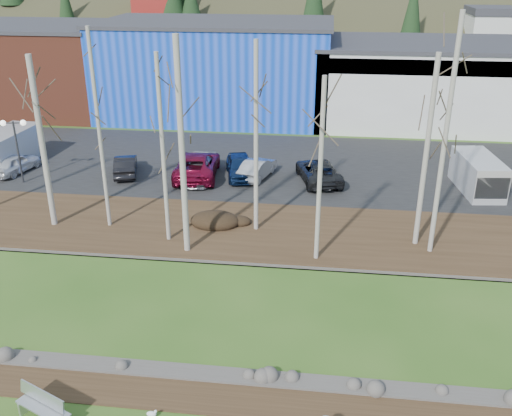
# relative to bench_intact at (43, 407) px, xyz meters

# --- Properties ---
(dirt_strip) EXTENTS (80.00, 1.80, 0.03)m
(dirt_strip) POSITION_rel_bench_intact_xyz_m (4.34, 1.65, -0.47)
(dirt_strip) COLOR #382616
(dirt_strip) RESTS_ON ground
(near_bank_rocks) EXTENTS (80.00, 0.80, 0.50)m
(near_bank_rocks) POSITION_rel_bench_intact_xyz_m (4.34, 2.65, -0.49)
(near_bank_rocks) COLOR #47423D
(near_bank_rocks) RESTS_ON ground
(river) EXTENTS (80.00, 8.00, 0.90)m
(river) POSITION_rel_bench_intact_xyz_m (4.34, 6.75, -0.49)
(river) COLOR black
(river) RESTS_ON ground
(far_bank_rocks) EXTENTS (80.00, 0.80, 0.46)m
(far_bank_rocks) POSITION_rel_bench_intact_xyz_m (4.34, 10.85, -0.49)
(far_bank_rocks) COLOR #47423D
(far_bank_rocks) RESTS_ON ground
(far_bank) EXTENTS (80.00, 7.00, 0.15)m
(far_bank) POSITION_rel_bench_intact_xyz_m (4.34, 14.05, -0.41)
(far_bank) COLOR #382616
(far_bank) RESTS_ON ground
(parking_lot) EXTENTS (80.00, 14.00, 0.14)m
(parking_lot) POSITION_rel_bench_intact_xyz_m (4.34, 24.55, -0.42)
(parking_lot) COLOR black
(parking_lot) RESTS_ON ground
(building_brick) EXTENTS (16.32, 12.24, 7.80)m
(building_brick) POSITION_rel_bench_intact_xyz_m (-19.66, 38.55, 3.42)
(building_brick) COLOR brown
(building_brick) RESTS_ON ground
(building_blue) EXTENTS (20.40, 12.24, 8.30)m
(building_blue) POSITION_rel_bench_intact_xyz_m (-1.66, 38.55, 3.67)
(building_blue) COLOR #0C3FC0
(building_blue) RESTS_ON ground
(building_white) EXTENTS (18.36, 12.24, 6.80)m
(building_white) POSITION_rel_bench_intact_xyz_m (16.34, 38.53, 2.92)
(building_white) COLOR silver
(building_white) RESTS_ON ground
(bench_intact) EXTENTS (2.01, 1.32, 0.98)m
(bench_intact) POSITION_rel_bench_intact_xyz_m (0.00, 0.00, 0.00)
(bench_intact) COLOR silver
(bench_intact) RESTS_ON ground
(seagull) EXTENTS (0.38, 0.18, 0.27)m
(seagull) POSITION_rel_bench_intact_xyz_m (3.32, 0.47, -0.34)
(seagull) COLOR gold
(seagull) RESTS_ON ground
(dirt_mound) EXTENTS (2.66, 1.88, 0.52)m
(dirt_mound) POSITION_rel_bench_intact_xyz_m (2.65, 14.40, -0.08)
(dirt_mound) COLOR black
(dirt_mound) RESTS_ON far_bank
(birch_1) EXTENTS (0.19, 0.19, 10.24)m
(birch_1) POSITION_rel_bench_intact_xyz_m (-2.95, 13.66, 4.78)
(birch_1) COLOR #B4ADA2
(birch_1) RESTS_ON far_bank
(birch_2) EXTENTS (0.30, 0.30, 8.94)m
(birch_2) POSITION_rel_bench_intact_xyz_m (-5.95, 13.40, 4.13)
(birch_2) COLOR #B4ADA2
(birch_2) RESTS_ON far_bank
(birch_3) EXTENTS (0.20, 0.20, 9.32)m
(birch_3) POSITION_rel_bench_intact_xyz_m (0.64, 12.42, 4.32)
(birch_3) COLOR #B4ADA2
(birch_3) RESTS_ON far_bank
(birch_4) EXTENTS (0.28, 0.28, 10.23)m
(birch_4) POSITION_rel_bench_intact_xyz_m (1.84, 11.39, 4.78)
(birch_4) COLOR #B4ADA2
(birch_4) RESTS_ON far_bank
(birch_5) EXTENTS (0.23, 0.23, 9.71)m
(birch_5) POSITION_rel_bench_intact_xyz_m (4.90, 14.18, 4.52)
(birch_5) COLOR #B4ADA2
(birch_5) RESTS_ON far_bank
(birch_6) EXTENTS (0.21, 0.21, 8.64)m
(birch_6) POSITION_rel_bench_intact_xyz_m (8.15, 11.35, 3.98)
(birch_6) COLOR #B4ADA2
(birch_6) RESTS_ON far_bank
(birch_7) EXTENTS (0.25, 0.25, 9.36)m
(birch_7) POSITION_rel_bench_intact_xyz_m (13.04, 13.52, 4.34)
(birch_7) COLOR #B4ADA2
(birch_7) RESTS_ON far_bank
(birch_8) EXTENTS (0.23, 0.23, 11.19)m
(birch_8) POSITION_rel_bench_intact_xyz_m (13.65, 12.76, 5.26)
(birch_8) COLOR #B4ADA2
(birch_8) RESTS_ON far_bank
(street_lamp) EXTENTS (1.53, 0.60, 4.07)m
(street_lamp) POSITION_rel_bench_intact_xyz_m (-10.71, 19.08, 2.85)
(street_lamp) COLOR #262628
(street_lamp) RESTS_ON parking_lot
(car_0) EXTENTS (2.26, 3.98, 1.28)m
(car_0) POSITION_rel_bench_intact_xyz_m (-12.07, 20.77, 0.29)
(car_0) COLOR silver
(car_0) RESTS_ON parking_lot
(car_1) EXTENTS (2.39, 4.09, 1.28)m
(car_1) POSITION_rel_bench_intact_xyz_m (-4.67, 21.32, 0.29)
(car_1) COLOR black
(car_1) RESTS_ON parking_lot
(car_2) EXTENTS (3.13, 5.89, 1.58)m
(car_2) POSITION_rel_bench_intact_xyz_m (0.11, 21.53, 0.44)
(car_2) COLOR maroon
(car_2) RESTS_ON parking_lot
(car_3) EXTENTS (1.85, 4.44, 1.28)m
(car_3) POSITION_rel_bench_intact_xyz_m (0.35, 21.05, 0.29)
(car_3) COLOR #96989E
(car_3) RESTS_ON parking_lot
(car_4) EXTENTS (2.58, 4.46, 1.43)m
(car_4) POSITION_rel_bench_intact_xyz_m (2.88, 21.83, 0.36)
(car_4) COLOR #102348
(car_4) RESTS_ON parking_lot
(car_5) EXTENTS (2.33, 4.08, 1.27)m
(car_5) POSITION_rel_bench_intact_xyz_m (4.02, 21.82, 0.29)
(car_5) COLOR #A9A9AB
(car_5) RESTS_ON parking_lot
(car_6) EXTENTS (3.46, 5.29, 1.35)m
(car_6) POSITION_rel_bench_intact_xyz_m (7.99, 21.63, 0.33)
(car_6) COLOR black
(car_6) RESTS_ON parking_lot
(van_white) EXTENTS (2.54, 5.01, 2.10)m
(van_white) POSITION_rel_bench_intact_xyz_m (17.69, 21.12, 0.70)
(van_white) COLOR silver
(van_white) RESTS_ON parking_lot
(van_grey) EXTENTS (2.56, 5.49, 2.35)m
(van_grey) POSITION_rel_bench_intact_xyz_m (-13.32, 22.07, 0.82)
(van_grey) COLOR #B1B4B6
(van_grey) RESTS_ON parking_lot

